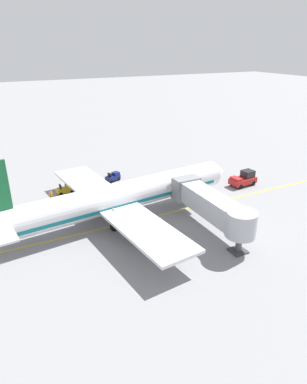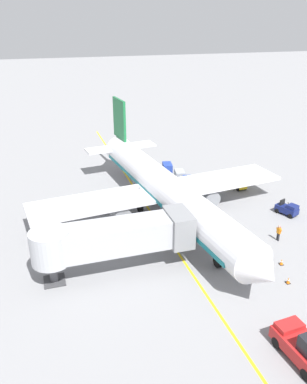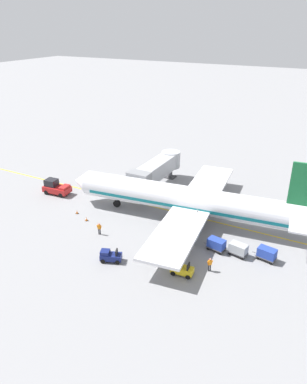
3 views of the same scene
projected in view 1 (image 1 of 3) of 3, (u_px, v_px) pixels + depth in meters
name	position (u px, v px, depth m)	size (l,w,h in m)	color
ground_plane	(137.00, 221.00, 44.85)	(400.00, 400.00, 0.00)	gray
gate_lead_in_line	(137.00, 221.00, 44.85)	(0.24, 80.00, 0.01)	gold
parked_airliner	(117.00, 198.00, 43.79)	(30.40, 37.34, 10.63)	silver
jet_bridge	(212.00, 205.00, 41.19)	(13.95, 3.50, 4.98)	#A8AAAF
pushback_tractor	(244.00, 179.00, 55.72)	(2.56, 4.57, 2.40)	#B21E1E
baggage_tug_lead	(113.00, 177.00, 57.60)	(2.04, 2.77, 1.62)	navy
baggage_tug_trailing	(66.00, 189.00, 52.74)	(1.49, 2.60, 1.62)	gold
baggage_cart_front	(63.00, 206.00, 46.67)	(1.68, 2.98, 1.58)	#4C4C51
baggage_cart_second_in_train	(43.00, 211.00, 45.36)	(1.68, 2.98, 1.58)	#4C4C51
baggage_cart_third_in_train	(18.00, 218.00, 43.48)	(1.68, 2.98, 1.58)	#4C4C51
ground_crew_wing_walker	(51.00, 196.00, 49.89)	(0.56, 0.59, 1.69)	#232328
ground_crew_loader	(149.00, 179.00, 55.91)	(0.31, 0.73, 1.69)	#232328
safety_cone_nose_left	(192.00, 183.00, 56.20)	(0.36, 0.36, 0.59)	black
safety_cone_nose_right	(176.00, 184.00, 56.01)	(0.36, 0.36, 0.59)	black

